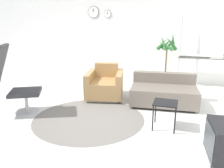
{
  "coord_description": "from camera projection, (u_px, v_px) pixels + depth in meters",
  "views": [
    {
      "loc": [
        1.43,
        -3.61,
        1.59
      ],
      "look_at": [
        0.24,
        0.08,
        0.55
      ],
      "focal_mm": 35.0,
      "sensor_mm": 36.0,
      "label": 1
    }
  ],
  "objects": [
    {
      "name": "armchair_red",
      "position": [
        105.0,
        85.0,
        4.96
      ],
      "size": [
        0.97,
        1.06,
        0.74
      ],
      "rotation": [
        0.0,
        0.0,
        3.36
      ],
      "color": "silver",
      "rests_on": "ground_plane"
    },
    {
      "name": "potted_plant",
      "position": [
        166.0,
        60.0,
        5.73
      ],
      "size": [
        0.56,
        0.55,
        1.44
      ],
      "color": "#333338",
      "rests_on": "ground_plane"
    },
    {
      "name": "wall_back",
      "position": [
        133.0,
        32.0,
        6.41
      ],
      "size": [
        12.0,
        0.09,
        2.8
      ],
      "color": "white",
      "rests_on": "ground_plane"
    },
    {
      "name": "shelf_unit",
      "position": [
        211.0,
        56.0,
        5.6
      ],
      "size": [
        1.33,
        0.28,
        1.88
      ],
      "color": "#BCBCC1",
      "rests_on": "ground_plane"
    },
    {
      "name": "ground_plane",
      "position": [
        99.0,
        112.0,
        4.15
      ],
      "size": [
        12.0,
        12.0,
        0.0
      ],
      "primitive_type": "plane",
      "color": "silver"
    },
    {
      "name": "couch_low",
      "position": [
        163.0,
        93.0,
        4.54
      ],
      "size": [
        1.4,
        1.0,
        0.61
      ],
      "rotation": [
        0.0,
        0.0,
        3.24
      ],
      "color": "black",
      "rests_on": "ground_plane"
    },
    {
      "name": "side_table",
      "position": [
        165.0,
        106.0,
        3.41
      ],
      "size": [
        0.37,
        0.37,
        0.43
      ],
      "color": "black",
      "rests_on": "ground_plane"
    },
    {
      "name": "round_rug",
      "position": [
        89.0,
        118.0,
        3.87
      ],
      "size": [
        1.95,
        1.95,
        0.01
      ],
      "color": "slate",
      "rests_on": "ground_plane"
    },
    {
      "name": "lounge_chair",
      "position": [
        5.0,
        73.0,
        3.88
      ],
      "size": [
        1.06,
        0.9,
        1.37
      ],
      "rotation": [
        0.0,
        0.0,
        -1.06
      ],
      "color": "#BCBCC1",
      "rests_on": "ground_plane"
    }
  ]
}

